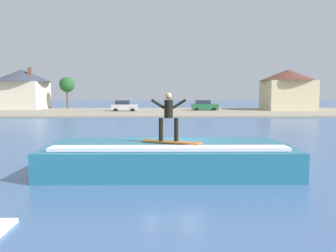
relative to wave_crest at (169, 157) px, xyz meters
The scene contains 10 objects.
ground_plane 1.49m from the wave_crest, 81.04° to the left, with size 260.00×260.00×0.00m, color #426394.
wave_crest is the anchor object (origin of this frame).
surfboard 0.78m from the wave_crest, 79.25° to the right, with size 2.23×1.34×0.06m.
surfer 1.72m from the wave_crest, 91.12° to the right, with size 1.30×0.32×1.79m.
shoreline_bank 43.15m from the wave_crest, 89.71° to the left, with size 120.00×25.98×0.19m.
car_near_shore 43.75m from the wave_crest, 98.51° to the left, with size 3.99×2.02×1.86m.
car_far_shore 46.21m from the wave_crest, 82.06° to the left, with size 4.29×2.31×1.86m.
house_with_chimney 57.03m from the wave_crest, 116.33° to the left, with size 10.13×10.13×7.45m.
house_gabled_white 51.70m from the wave_crest, 66.56° to the left, with size 9.46×9.46×6.91m.
tree_tall_bare 54.97m from the wave_crest, 108.75° to the left, with size 2.73×2.73×5.88m.
Camera 1 is at (-0.38, -15.08, 2.96)m, focal length 38.87 mm.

